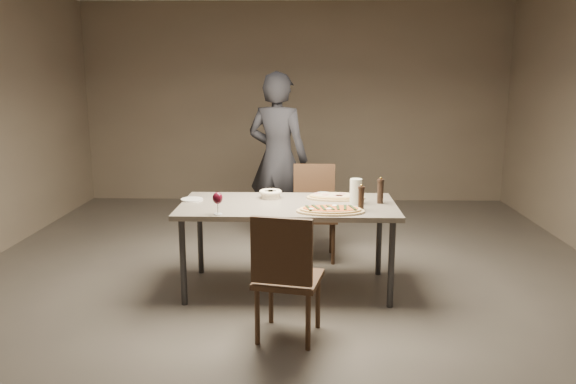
{
  "coord_description": "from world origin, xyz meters",
  "views": [
    {
      "loc": [
        0.14,
        -4.57,
        1.81
      ],
      "look_at": [
        0.0,
        0.0,
        0.85
      ],
      "focal_mm": 35.0,
      "sensor_mm": 36.0,
      "label": 1
    }
  ],
  "objects_px": {
    "bread_basket": "(270,193)",
    "carafe": "(356,191)",
    "ham_pizza": "(336,197)",
    "chair_far": "(314,206)",
    "dining_table": "(288,210)",
    "chair_near": "(286,271)",
    "diner": "(278,159)",
    "pepper_mill_left": "(380,191)",
    "zucchini_pizza": "(330,210)"
  },
  "relations": [
    {
      "from": "pepper_mill_left",
      "to": "carafe",
      "type": "relative_size",
      "value": 1.07
    },
    {
      "from": "pepper_mill_left",
      "to": "chair_far",
      "type": "xyz_separation_m",
      "value": [
        -0.54,
        0.87,
        -0.34
      ]
    },
    {
      "from": "carafe",
      "to": "chair_far",
      "type": "height_order",
      "value": "carafe"
    },
    {
      "from": "bread_basket",
      "to": "diner",
      "type": "xyz_separation_m",
      "value": [
        0.01,
        1.17,
        0.13
      ]
    },
    {
      "from": "pepper_mill_left",
      "to": "carafe",
      "type": "distance_m",
      "value": 0.21
    },
    {
      "from": "zucchini_pizza",
      "to": "bread_basket",
      "type": "distance_m",
      "value": 0.7
    },
    {
      "from": "zucchini_pizza",
      "to": "diner",
      "type": "xyz_separation_m",
      "value": [
        -0.49,
        1.66,
        0.15
      ]
    },
    {
      "from": "ham_pizza",
      "to": "diner",
      "type": "height_order",
      "value": "diner"
    },
    {
      "from": "dining_table",
      "to": "bread_basket",
      "type": "distance_m",
      "value": 0.28
    },
    {
      "from": "ham_pizza",
      "to": "chair_far",
      "type": "bearing_deg",
      "value": 111.97
    },
    {
      "from": "dining_table",
      "to": "bread_basket",
      "type": "bearing_deg",
      "value": 126.85
    },
    {
      "from": "carafe",
      "to": "ham_pizza",
      "type": "bearing_deg",
      "value": 129.04
    },
    {
      "from": "ham_pizza",
      "to": "diner",
      "type": "xyz_separation_m",
      "value": [
        -0.56,
        1.17,
        0.16
      ]
    },
    {
      "from": "carafe",
      "to": "chair_far",
      "type": "relative_size",
      "value": 0.23
    },
    {
      "from": "dining_table",
      "to": "chair_far",
      "type": "height_order",
      "value": "chair_far"
    },
    {
      "from": "chair_near",
      "to": "chair_far",
      "type": "height_order",
      "value": "chair_far"
    },
    {
      "from": "carafe",
      "to": "diner",
      "type": "xyz_separation_m",
      "value": [
        -0.72,
        1.36,
        0.07
      ]
    },
    {
      "from": "carafe",
      "to": "pepper_mill_left",
      "type": "bearing_deg",
      "value": 4.58
    },
    {
      "from": "carafe",
      "to": "chair_near",
      "type": "bearing_deg",
      "value": -118.96
    },
    {
      "from": "bread_basket",
      "to": "chair_far",
      "type": "relative_size",
      "value": 0.21
    },
    {
      "from": "dining_table",
      "to": "ham_pizza",
      "type": "xyz_separation_m",
      "value": [
        0.41,
        0.21,
        0.07
      ]
    },
    {
      "from": "chair_far",
      "to": "dining_table",
      "type": "bearing_deg",
      "value": 74.81
    },
    {
      "from": "ham_pizza",
      "to": "pepper_mill_left",
      "type": "bearing_deg",
      "value": -18.0
    },
    {
      "from": "dining_table",
      "to": "diner",
      "type": "xyz_separation_m",
      "value": [
        -0.15,
        1.38,
        0.23
      ]
    },
    {
      "from": "zucchini_pizza",
      "to": "chair_far",
      "type": "xyz_separation_m",
      "value": [
        -0.1,
        1.18,
        -0.25
      ]
    },
    {
      "from": "dining_table",
      "to": "chair_far",
      "type": "relative_size",
      "value": 1.95
    },
    {
      "from": "zucchini_pizza",
      "to": "bread_basket",
      "type": "xyz_separation_m",
      "value": [
        -0.5,
        0.49,
        0.03
      ]
    },
    {
      "from": "pepper_mill_left",
      "to": "diner",
      "type": "height_order",
      "value": "diner"
    },
    {
      "from": "diner",
      "to": "carafe",
      "type": "bearing_deg",
      "value": 138.81
    },
    {
      "from": "zucchini_pizza",
      "to": "chair_near",
      "type": "xyz_separation_m",
      "value": [
        -0.33,
        -0.7,
        -0.26
      ]
    },
    {
      "from": "chair_far",
      "to": "diner",
      "type": "height_order",
      "value": "diner"
    },
    {
      "from": "pepper_mill_left",
      "to": "chair_far",
      "type": "distance_m",
      "value": 1.07
    },
    {
      "from": "pepper_mill_left",
      "to": "carafe",
      "type": "xyz_separation_m",
      "value": [
        -0.21,
        -0.02,
        -0.0
      ]
    },
    {
      "from": "zucchini_pizza",
      "to": "diner",
      "type": "distance_m",
      "value": 1.74
    },
    {
      "from": "pepper_mill_left",
      "to": "zucchini_pizza",
      "type": "bearing_deg",
      "value": -143.45
    },
    {
      "from": "ham_pizza",
      "to": "chair_far",
      "type": "height_order",
      "value": "chair_far"
    },
    {
      "from": "diner",
      "to": "chair_near",
      "type": "bearing_deg",
      "value": 115.0
    },
    {
      "from": "carafe",
      "to": "chair_near",
      "type": "relative_size",
      "value": 0.23
    },
    {
      "from": "pepper_mill_left",
      "to": "dining_table",
      "type": "bearing_deg",
      "value": -177.11
    },
    {
      "from": "carafe",
      "to": "chair_near",
      "type": "xyz_separation_m",
      "value": [
        -0.55,
        -1.0,
        -0.35
      ]
    },
    {
      "from": "zucchini_pizza",
      "to": "dining_table",
      "type": "bearing_deg",
      "value": 137.49
    },
    {
      "from": "dining_table",
      "to": "ham_pizza",
      "type": "bearing_deg",
      "value": 27.7
    },
    {
      "from": "bread_basket",
      "to": "carafe",
      "type": "xyz_separation_m",
      "value": [
        0.72,
        -0.19,
        0.06
      ]
    },
    {
      "from": "zucchini_pizza",
      "to": "chair_far",
      "type": "relative_size",
      "value": 0.58
    },
    {
      "from": "pepper_mill_left",
      "to": "carafe",
      "type": "height_order",
      "value": "pepper_mill_left"
    },
    {
      "from": "pepper_mill_left",
      "to": "chair_near",
      "type": "xyz_separation_m",
      "value": [
        -0.76,
        -1.01,
        -0.35
      ]
    },
    {
      "from": "bread_basket",
      "to": "carafe",
      "type": "bearing_deg",
      "value": -14.72
    },
    {
      "from": "ham_pizza",
      "to": "bread_basket",
      "type": "distance_m",
      "value": 0.57
    },
    {
      "from": "carafe",
      "to": "chair_far",
      "type": "distance_m",
      "value": 1.0
    },
    {
      "from": "ham_pizza",
      "to": "zucchini_pizza",
      "type": "bearing_deg",
      "value": -89.93
    }
  ]
}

